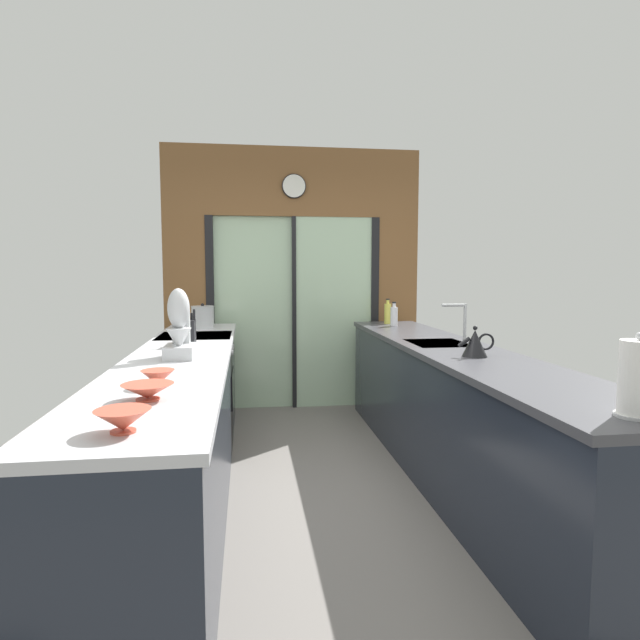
{
  "coord_description": "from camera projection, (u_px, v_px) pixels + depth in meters",
  "views": [
    {
      "loc": [
        -0.49,
        -3.1,
        1.44
      ],
      "look_at": [
        0.06,
        0.86,
        1.07
      ],
      "focal_mm": 29.62,
      "sensor_mm": 36.0,
      "label": 1
    }
  ],
  "objects": [
    {
      "name": "knife_block",
      "position": [
        189.0,
        332.0,
        3.68
      ],
      "size": [
        0.09,
        0.14,
        0.26
      ],
      "color": "black",
      "rests_on": "left_counter_run"
    },
    {
      "name": "stock_pot",
      "position": [
        203.0,
        317.0,
        4.82
      ],
      "size": [
        0.21,
        0.21,
        0.23
      ],
      "color": "#B7BABC",
      "rests_on": "left_counter_run"
    },
    {
      "name": "paper_towel_roll",
      "position": [
        637.0,
        379.0,
        1.88
      ],
      "size": [
        0.14,
        0.14,
        0.31
      ],
      "color": "#B7BABC",
      "rests_on": "right_counter_run"
    },
    {
      "name": "soap_bottle_near",
      "position": [
        394.0,
        316.0,
        4.99
      ],
      "size": [
        0.07,
        0.07,
        0.23
      ],
      "color": "silver",
      "rests_on": "right_counter_run"
    },
    {
      "name": "left_counter_run",
      "position": [
        179.0,
        431.0,
        3.22
      ],
      "size": [
        0.62,
        3.8,
        0.92
      ],
      "color": "#1E232D",
      "rests_on": "ground_plane"
    },
    {
      "name": "oven_range",
      "position": [
        196.0,
        391.0,
        4.33
      ],
      "size": [
        0.6,
        0.6,
        0.92
      ],
      "color": "black",
      "rests_on": "ground_plane"
    },
    {
      "name": "sink_faucet",
      "position": [
        461.0,
        317.0,
        3.84
      ],
      "size": [
        0.19,
        0.02,
        0.29
      ],
      "color": "#B7BABC",
      "rests_on": "right_counter_run"
    },
    {
      "name": "mixing_bowl_near",
      "position": [
        123.0,
        420.0,
        1.71
      ],
      "size": [
        0.18,
        0.18,
        0.08
      ],
      "color": "#BC4C38",
      "rests_on": "left_counter_run"
    },
    {
      "name": "ground_plane",
      "position": [
        316.0,
        470.0,
        3.85
      ],
      "size": [
        5.04,
        7.6,
        0.02
      ],
      "primitive_type": "cube",
      "color": "slate"
    },
    {
      "name": "kettle",
      "position": [
        475.0,
        343.0,
        3.22
      ],
      "size": [
        0.23,
        0.15,
        0.19
      ],
      "color": "black",
      "rests_on": "right_counter_run"
    },
    {
      "name": "soap_bottle_far",
      "position": [
        388.0,
        313.0,
        5.21
      ],
      "size": [
        0.07,
        0.07,
        0.25
      ],
      "color": "#D1CC4C",
      "rests_on": "right_counter_run"
    },
    {
      "name": "stand_mixer",
      "position": [
        179.0,
        331.0,
        3.15
      ],
      "size": [
        0.17,
        0.27,
        0.42
      ],
      "color": "#B7BABC",
      "rests_on": "left_counter_run"
    },
    {
      "name": "back_wall_unit",
      "position": [
        294.0,
        263.0,
        5.48
      ],
      "size": [
        2.64,
        0.12,
        2.7
      ],
      "color": "brown",
      "rests_on": "ground_plane"
    },
    {
      "name": "right_counter_run",
      "position": [
        453.0,
        413.0,
        3.64
      ],
      "size": [
        0.62,
        3.8,
        0.92
      ],
      "color": "#1E232D",
      "rests_on": "ground_plane"
    },
    {
      "name": "mixing_bowl_mid",
      "position": [
        148.0,
        391.0,
        2.13
      ],
      "size": [
        0.21,
        0.21,
        0.07
      ],
      "color": "#BC4C38",
      "rests_on": "left_counter_run"
    },
    {
      "name": "mixing_bowl_far",
      "position": [
        158.0,
        378.0,
        2.38
      ],
      "size": [
        0.15,
        0.15,
        0.08
      ],
      "color": "#BC4C38",
      "rests_on": "left_counter_run"
    }
  ]
}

